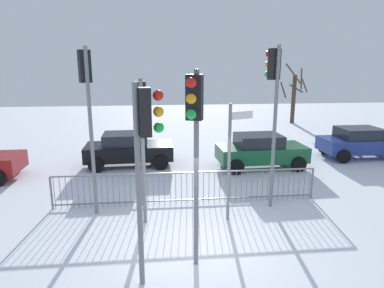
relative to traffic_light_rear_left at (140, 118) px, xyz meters
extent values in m
plane|color=white|center=(1.36, -1.61, -2.99)|extent=(60.00, 60.00, 0.00)
cylinder|color=slate|center=(0.05, -0.14, -0.95)|extent=(0.11, 0.11, 4.08)
cube|color=black|center=(-0.01, 0.01, 0.54)|extent=(0.37, 0.31, 0.90)
sphere|color=red|center=(-0.09, 0.25, 0.84)|extent=(0.20, 0.20, 0.20)
sphere|color=orange|center=(-0.09, 0.25, 0.54)|extent=(0.20, 0.20, 0.20)
sphere|color=green|center=(-0.09, 0.25, 0.24)|extent=(0.20, 0.20, 0.20)
cylinder|color=slate|center=(3.98, 0.58, -0.50)|extent=(0.11, 0.11, 4.97)
cube|color=black|center=(3.92, 0.73, 1.43)|extent=(0.38, 0.33, 0.90)
sphere|color=red|center=(3.82, 0.96, 1.73)|extent=(0.20, 0.20, 0.20)
sphere|color=orange|center=(3.82, 0.96, 1.43)|extent=(0.20, 0.20, 0.20)
sphere|color=green|center=(3.82, 0.96, 1.13)|extent=(0.20, 0.20, 0.20)
cylinder|color=slate|center=(1.26, -2.32, -0.82)|extent=(0.11, 0.11, 4.33)
cube|color=black|center=(1.21, -2.47, 0.79)|extent=(0.38, 0.32, 0.90)
sphere|color=red|center=(1.12, -2.71, 1.09)|extent=(0.20, 0.20, 0.20)
sphere|color=orange|center=(1.12, -2.71, 0.79)|extent=(0.20, 0.20, 0.20)
sphere|color=green|center=(1.12, -2.71, 0.49)|extent=(0.20, 0.20, 0.20)
cylinder|color=slate|center=(0.08, -2.92, -0.93)|extent=(0.11, 0.11, 4.11)
cube|color=black|center=(0.24, -2.90, 0.57)|extent=(0.25, 0.34, 0.90)
sphere|color=red|center=(0.49, -2.87, 0.87)|extent=(0.20, 0.20, 0.20)
sphere|color=orange|center=(0.49, -2.87, 0.57)|extent=(0.20, 0.20, 0.20)
sphere|color=green|center=(0.49, -2.87, 0.27)|extent=(0.20, 0.20, 0.20)
cylinder|color=slate|center=(-1.45, 0.63, -0.53)|extent=(0.11, 0.11, 4.91)
cube|color=black|center=(-1.52, 0.77, 1.37)|extent=(0.39, 0.34, 0.90)
sphere|color=red|center=(-1.64, 1.00, 1.67)|extent=(0.20, 0.20, 0.20)
sphere|color=orange|center=(-1.64, 1.00, 1.37)|extent=(0.20, 0.20, 0.20)
sphere|color=green|center=(-1.64, 1.00, 1.07)|extent=(0.20, 0.20, 0.20)
cylinder|color=slate|center=(2.44, -0.21, -1.29)|extent=(0.09, 0.09, 3.40)
cube|color=white|center=(2.80, -0.06, 0.06)|extent=(0.66, 0.28, 0.22)
cube|color=slate|center=(1.36, 1.08, -1.94)|extent=(8.45, 0.07, 0.04)
cube|color=slate|center=(1.36, 1.08, -2.87)|extent=(8.45, 0.07, 0.04)
cylinder|color=slate|center=(-2.78, 1.07, -2.46)|extent=(0.02, 0.02, 1.05)
cylinder|color=slate|center=(-2.60, 1.07, -2.46)|extent=(0.02, 0.02, 1.05)
cylinder|color=slate|center=(-2.42, 1.07, -2.46)|extent=(0.02, 0.02, 1.05)
cylinder|color=slate|center=(-2.24, 1.07, -2.46)|extent=(0.02, 0.02, 1.05)
cylinder|color=slate|center=(-2.06, 1.07, -2.46)|extent=(0.02, 0.02, 1.05)
cylinder|color=slate|center=(-1.88, 1.07, -2.46)|extent=(0.02, 0.02, 1.05)
cylinder|color=slate|center=(-1.70, 1.07, -2.46)|extent=(0.02, 0.02, 1.05)
cylinder|color=slate|center=(-1.52, 1.07, -2.46)|extent=(0.02, 0.02, 1.05)
cylinder|color=slate|center=(-1.34, 1.07, -2.46)|extent=(0.02, 0.02, 1.05)
cylinder|color=slate|center=(-1.16, 1.08, -2.46)|extent=(0.02, 0.02, 1.05)
cylinder|color=slate|center=(-0.98, 1.08, -2.46)|extent=(0.02, 0.02, 1.05)
cylinder|color=slate|center=(-0.80, 1.08, -2.46)|extent=(0.02, 0.02, 1.05)
cylinder|color=slate|center=(-0.62, 1.08, -2.46)|extent=(0.02, 0.02, 1.05)
cylinder|color=slate|center=(-0.44, 1.08, -2.46)|extent=(0.02, 0.02, 1.05)
cylinder|color=slate|center=(-0.26, 1.08, -2.46)|extent=(0.02, 0.02, 1.05)
cylinder|color=slate|center=(-0.08, 1.08, -2.46)|extent=(0.02, 0.02, 1.05)
cylinder|color=slate|center=(0.10, 1.08, -2.46)|extent=(0.02, 0.02, 1.05)
cylinder|color=slate|center=(0.28, 1.08, -2.46)|extent=(0.02, 0.02, 1.05)
cylinder|color=slate|center=(0.46, 1.08, -2.46)|extent=(0.02, 0.02, 1.05)
cylinder|color=slate|center=(0.64, 1.08, -2.46)|extent=(0.02, 0.02, 1.05)
cylinder|color=slate|center=(0.82, 1.08, -2.46)|extent=(0.02, 0.02, 1.05)
cylinder|color=slate|center=(1.00, 1.08, -2.46)|extent=(0.02, 0.02, 1.05)
cylinder|color=slate|center=(1.18, 1.08, -2.46)|extent=(0.02, 0.02, 1.05)
cylinder|color=slate|center=(1.36, 1.08, -2.46)|extent=(0.02, 0.02, 1.05)
cylinder|color=slate|center=(1.54, 1.08, -2.46)|extent=(0.02, 0.02, 1.05)
cylinder|color=slate|center=(1.72, 1.08, -2.46)|extent=(0.02, 0.02, 1.05)
cylinder|color=slate|center=(1.90, 1.09, -2.46)|extent=(0.02, 0.02, 1.05)
cylinder|color=slate|center=(2.08, 1.09, -2.46)|extent=(0.02, 0.02, 1.05)
cylinder|color=slate|center=(2.26, 1.09, -2.46)|extent=(0.02, 0.02, 1.05)
cylinder|color=slate|center=(2.44, 1.09, -2.46)|extent=(0.02, 0.02, 1.05)
cylinder|color=slate|center=(2.62, 1.09, -2.46)|extent=(0.02, 0.02, 1.05)
cylinder|color=slate|center=(2.80, 1.09, -2.46)|extent=(0.02, 0.02, 1.05)
cylinder|color=slate|center=(2.98, 1.09, -2.46)|extent=(0.02, 0.02, 1.05)
cylinder|color=slate|center=(3.16, 1.09, -2.46)|extent=(0.02, 0.02, 1.05)
cylinder|color=slate|center=(3.34, 1.09, -2.46)|extent=(0.02, 0.02, 1.05)
cylinder|color=slate|center=(3.51, 1.09, -2.46)|extent=(0.02, 0.02, 1.05)
cylinder|color=slate|center=(3.69, 1.09, -2.46)|extent=(0.02, 0.02, 1.05)
cylinder|color=slate|center=(3.87, 1.09, -2.46)|extent=(0.02, 0.02, 1.05)
cylinder|color=slate|center=(4.05, 1.09, -2.46)|extent=(0.02, 0.02, 1.05)
cylinder|color=slate|center=(4.23, 1.09, -2.46)|extent=(0.02, 0.02, 1.05)
cylinder|color=slate|center=(4.41, 1.09, -2.46)|extent=(0.02, 0.02, 1.05)
cylinder|color=slate|center=(4.59, 1.09, -2.46)|extent=(0.02, 0.02, 1.05)
cylinder|color=slate|center=(4.77, 1.10, -2.46)|extent=(0.02, 0.02, 1.05)
cylinder|color=slate|center=(4.95, 1.10, -2.46)|extent=(0.02, 0.02, 1.05)
cylinder|color=slate|center=(5.13, 1.10, -2.46)|extent=(0.02, 0.02, 1.05)
cylinder|color=slate|center=(5.31, 1.10, -2.46)|extent=(0.02, 0.02, 1.05)
cylinder|color=slate|center=(5.49, 1.10, -2.46)|extent=(0.02, 0.02, 1.05)
cylinder|color=slate|center=(-2.87, 1.07, -2.46)|extent=(0.06, 0.06, 1.05)
cylinder|color=slate|center=(5.58, 1.10, -2.46)|extent=(0.06, 0.06, 1.05)
cube|color=#195933|center=(4.95, 4.72, -2.34)|extent=(3.87, 1.86, 0.65)
cube|color=#1E232D|center=(4.80, 4.71, -1.79)|extent=(1.96, 1.58, 0.55)
cylinder|color=black|center=(6.26, 5.63, -2.67)|extent=(0.65, 0.25, 0.64)
cylinder|color=black|center=(6.33, 3.93, -2.67)|extent=(0.65, 0.25, 0.64)
cylinder|color=black|center=(3.56, 5.51, -2.67)|extent=(0.65, 0.25, 0.64)
cylinder|color=black|center=(3.63, 3.81, -2.67)|extent=(0.65, 0.25, 0.64)
cube|color=black|center=(-0.82, 5.59, -2.34)|extent=(3.85, 1.83, 0.65)
cube|color=#1E232D|center=(-0.97, 5.59, -1.79)|extent=(1.95, 1.56, 0.55)
cylinder|color=black|center=(0.50, 6.49, -2.67)|extent=(0.65, 0.24, 0.64)
cylinder|color=black|center=(0.56, 4.79, -2.67)|extent=(0.65, 0.24, 0.64)
cylinder|color=black|center=(-2.19, 6.40, -2.67)|extent=(0.65, 0.24, 0.64)
cylinder|color=black|center=(-2.14, 4.70, -2.67)|extent=(0.65, 0.24, 0.64)
cylinder|color=black|center=(-5.53, 5.10, -2.67)|extent=(0.64, 0.23, 0.64)
cube|color=navy|center=(10.22, 5.78, -2.34)|extent=(3.82, 1.74, 0.65)
cube|color=#1E232D|center=(10.07, 5.77, -1.79)|extent=(1.92, 1.52, 0.55)
cylinder|color=black|center=(11.56, 6.64, -2.67)|extent=(0.64, 0.23, 0.64)
cylinder|color=black|center=(8.86, 6.61, -2.67)|extent=(0.64, 0.23, 0.64)
cylinder|color=black|center=(8.88, 4.91, -2.67)|extent=(0.64, 0.23, 0.64)
cylinder|color=#473828|center=(10.81, 15.66, -1.16)|extent=(0.31, 0.31, 3.66)
cylinder|color=#473828|center=(10.00, 15.76, -0.45)|extent=(0.30, 1.70, 1.11)
cylinder|color=#473828|center=(10.48, 15.20, 0.77)|extent=(1.06, 0.81, 1.48)
cylinder|color=#473828|center=(10.76, 15.16, -0.32)|extent=(1.07, 0.23, 0.66)
cylinder|color=#473828|center=(11.40, 15.19, -0.11)|extent=(1.06, 1.29, 1.08)
cylinder|color=#473828|center=(11.23, 15.44, 0.35)|extent=(0.58, 0.96, 1.59)
camera|label=1|loc=(0.47, -9.11, 1.43)|focal=31.46mm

